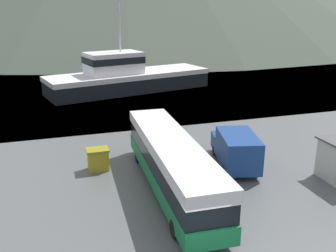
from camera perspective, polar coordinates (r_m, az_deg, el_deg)
The scene contains 5 objects.
water_surface at distance 150.14m, azimuth -15.71°, elevation 13.34°, with size 240.00×240.00×0.00m, color slate.
tour_bus at distance 21.15m, azimuth 0.49°, elevation -5.49°, with size 2.93×13.06×3.08m.
delivery_van at distance 24.84m, azimuth 10.29°, elevation -3.37°, with size 3.42×5.94×2.37m.
fishing_boat at distance 46.78m, azimuth -6.40°, elevation 7.52°, with size 21.02×10.45×11.38m.
storage_bin at distance 24.55m, azimuth -10.62°, elevation -4.98°, with size 1.40×1.08×1.43m.
Camera 1 is at (-5.13, -11.36, 10.12)m, focal length 40.00 mm.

